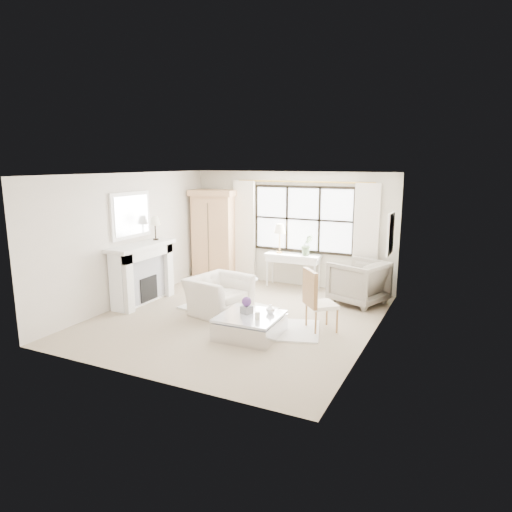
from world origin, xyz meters
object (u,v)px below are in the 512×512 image
object	(u,v)px
armoire	(215,234)
console_table	(293,271)
club_armchair	(219,295)
coffee_table	(250,326)

from	to	relation	value
armoire	console_table	size ratio (longest dim) A/B	1.70
armoire	console_table	world-z (taller)	armoire
club_armchair	console_table	bearing A→B (deg)	-2.99
armoire	club_armchair	size ratio (longest dim) A/B	2.00
console_table	armoire	bearing A→B (deg)	-179.87
club_armchair	coffee_table	world-z (taller)	club_armchair
coffee_table	armoire	bearing A→B (deg)	127.32
armoire	coffee_table	xyz separation A→B (m)	(2.55, -3.15, -0.96)
armoire	console_table	bearing A→B (deg)	-4.51
console_table	coffee_table	xyz separation A→B (m)	(0.48, -3.23, -0.22)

